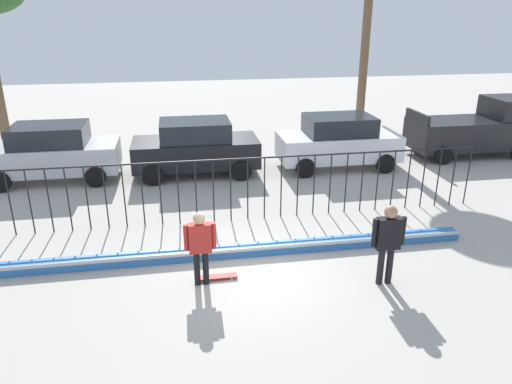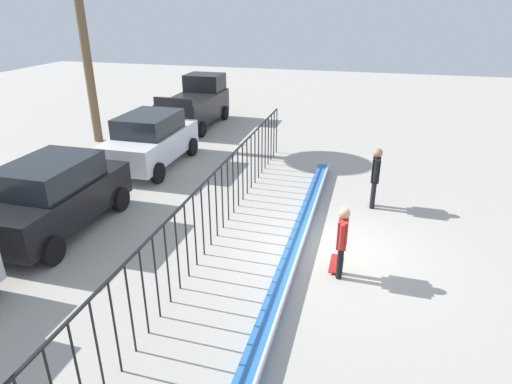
{
  "view_description": "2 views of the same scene",
  "coord_description": "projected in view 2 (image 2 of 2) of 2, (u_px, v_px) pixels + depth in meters",
  "views": [
    {
      "loc": [
        -1.36,
        -9.25,
        5.51
      ],
      "look_at": [
        0.48,
        1.59,
        1.27
      ],
      "focal_mm": 33.79,
      "sensor_mm": 36.0,
      "label": 1
    },
    {
      "loc": [
        -9.35,
        -0.65,
        5.53
      ],
      "look_at": [
        0.07,
        1.85,
        1.31
      ],
      "focal_mm": 30.99,
      "sensor_mm": 36.0,
      "label": 2
    }
  ],
  "objects": [
    {
      "name": "perimeter_fence",
      "position": [
        216.0,
        197.0,
        10.88
      ],
      "size": [
        14.04,
        0.04,
        1.77
      ],
      "color": "black",
      "rests_on": "ground"
    },
    {
      "name": "parked_car_white",
      "position": [
        151.0,
        140.0,
        15.79
      ],
      "size": [
        4.3,
        2.12,
        1.9
      ],
      "rotation": [
        0.0,
        0.0,
        0.0
      ],
      "color": "silver",
      "rests_on": "ground"
    },
    {
      "name": "ground_plane",
      "position": [
        329.0,
        251.0,
        10.65
      ],
      "size": [
        60.0,
        60.0,
        0.0
      ],
      "primitive_type": "plane",
      "color": "#ADA89E"
    },
    {
      "name": "skateboarder",
      "position": [
        342.0,
        236.0,
        9.28
      ],
      "size": [
        0.67,
        0.25,
        1.65
      ],
      "rotation": [
        0.0,
        0.0,
        0.05
      ],
      "color": "black",
      "rests_on": "ground"
    },
    {
      "name": "skateboard",
      "position": [
        334.0,
        263.0,
        10.02
      ],
      "size": [
        0.8,
        0.2,
        0.07
      ],
      "rotation": [
        0.0,
        0.0,
        0.05
      ],
      "color": "#A51E19",
      "rests_on": "ground"
    },
    {
      "name": "bowl_coping_ledge",
      "position": [
        297.0,
        242.0,
        10.79
      ],
      "size": [
        11.0,
        0.4,
        0.27
      ],
      "color": "#2D6BB7",
      "rests_on": "ground"
    },
    {
      "name": "camera_operator",
      "position": [
        376.0,
        172.0,
        12.5
      ],
      "size": [
        0.72,
        0.27,
        1.79
      ],
      "rotation": [
        0.0,
        0.0,
        2.62
      ],
      "color": "black",
      "rests_on": "ground"
    },
    {
      "name": "parked_car_black",
      "position": [
        54.0,
        195.0,
        11.26
      ],
      "size": [
        4.3,
        2.12,
        1.9
      ],
      "rotation": [
        0.0,
        0.0,
        0.03
      ],
      "color": "black",
      "rests_on": "ground"
    },
    {
      "name": "pickup_truck",
      "position": [
        196.0,
        104.0,
        21.06
      ],
      "size": [
        4.7,
        2.12,
        2.24
      ],
      "rotation": [
        0.0,
        0.0,
        -0.0
      ],
      "color": "black",
      "rests_on": "ground"
    }
  ]
}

